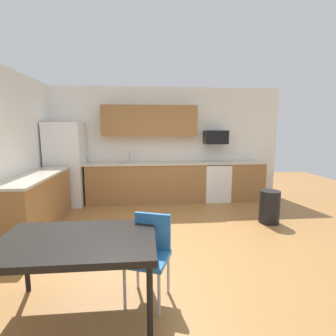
% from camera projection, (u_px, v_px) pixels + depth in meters
% --- Properties ---
extents(ground_plane, '(12.00, 12.00, 0.00)m').
position_uv_depth(ground_plane, '(174.00, 243.00, 3.81)').
color(ground_plane, '#9E6B38').
extents(wall_back, '(5.80, 0.10, 2.70)m').
position_uv_depth(wall_back, '(162.00, 144.00, 6.21)').
color(wall_back, white).
rests_on(wall_back, ground).
extents(cabinet_run_back, '(2.73, 0.60, 0.90)m').
position_uv_depth(cabinet_run_back, '(147.00, 183.00, 5.97)').
color(cabinet_run_back, olive).
rests_on(cabinet_run_back, ground).
extents(cabinet_run_back_right, '(0.82, 0.60, 0.90)m').
position_uv_depth(cabinet_run_back_right, '(244.00, 181.00, 6.18)').
color(cabinet_run_back_right, olive).
rests_on(cabinet_run_back_right, ground).
extents(cabinet_run_left, '(0.60, 2.00, 0.90)m').
position_uv_depth(cabinet_run_left, '(35.00, 203.00, 4.32)').
color(cabinet_run_left, olive).
rests_on(cabinet_run_left, ground).
extents(countertop_back, '(4.80, 0.64, 0.04)m').
position_uv_depth(countertop_back, '(163.00, 163.00, 5.93)').
color(countertop_back, beige).
rests_on(countertop_back, cabinet_run_back).
extents(countertop_left, '(0.64, 2.00, 0.04)m').
position_uv_depth(countertop_left, '(33.00, 176.00, 4.25)').
color(countertop_left, beige).
rests_on(countertop_left, cabinet_run_left).
extents(upper_cabinets_back, '(2.20, 0.34, 0.70)m').
position_uv_depth(upper_cabinets_back, '(150.00, 121.00, 5.88)').
color(upper_cabinets_back, olive).
extents(refrigerator, '(0.76, 0.70, 1.85)m').
position_uv_depth(refrigerator, '(66.00, 164.00, 5.65)').
color(refrigerator, white).
rests_on(refrigerator, ground).
extents(oven_range, '(0.60, 0.60, 0.91)m').
position_uv_depth(oven_range, '(215.00, 181.00, 6.12)').
color(oven_range, white).
rests_on(oven_range, ground).
extents(microwave, '(0.54, 0.36, 0.32)m').
position_uv_depth(microwave, '(216.00, 137.00, 6.05)').
color(microwave, black).
extents(sink_basin, '(0.48, 0.40, 0.14)m').
position_uv_depth(sink_basin, '(129.00, 165.00, 5.87)').
color(sink_basin, '#A5A8AD').
rests_on(sink_basin, countertop_back).
extents(sink_faucet, '(0.02, 0.02, 0.24)m').
position_uv_depth(sink_faucet, '(130.00, 157.00, 6.02)').
color(sink_faucet, '#B2B5BA').
rests_on(sink_faucet, countertop_back).
extents(dining_table, '(1.40, 0.90, 0.74)m').
position_uv_depth(dining_table, '(77.00, 245.00, 2.26)').
color(dining_table, black).
rests_on(dining_table, ground).
extents(chair_near_table, '(0.51, 0.51, 0.85)m').
position_uv_depth(chair_near_table, '(149.00, 250.00, 2.53)').
color(chair_near_table, '#2D72B7').
rests_on(chair_near_table, ground).
extents(trash_bin, '(0.36, 0.36, 0.60)m').
position_uv_depth(trash_bin, '(269.00, 207.00, 4.62)').
color(trash_bin, black).
rests_on(trash_bin, ground).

